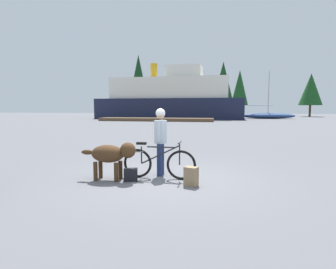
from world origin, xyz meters
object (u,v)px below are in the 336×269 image
backpack (191,176)px  handbag_pannier (131,175)px  dog (112,154)px  sailboat_moored (268,116)px  ferry_boat (171,99)px  person_cyclist (160,135)px  bicycle (158,163)px

backpack → handbag_pannier: bearing=175.0°
dog → handbag_pannier: size_ratio=4.31×
sailboat_moored → ferry_boat: bearing=-169.2°
person_cyclist → handbag_pannier: 1.27m
bicycle → backpack: 1.01m
handbag_pannier → ferry_boat: ferry_boat is taller
sailboat_moored → person_cyclist: bearing=-101.3°
dog → ferry_boat: size_ratio=0.06×
backpack → sailboat_moored: size_ratio=0.05×
sailboat_moored → backpack: bearing=-99.8°
backpack → sailboat_moored: sailboat_moored is taller
dog → backpack: bearing=-3.9°
bicycle → person_cyclist: (-0.04, 0.37, 0.64)m
ferry_boat → sailboat_moored: ferry_boat is taller
dog → sailboat_moored: size_ratio=0.17×
backpack → ferry_boat: bearing=101.8°
dog → backpack: 1.97m
person_cyclist → dog: size_ratio=1.24×
handbag_pannier → sailboat_moored: sailboat_moored is taller
sailboat_moored → dog: bearing=-102.5°
person_cyclist → dog: (-1.03, -0.73, -0.41)m
bicycle → dog: bearing=-161.4°
bicycle → sailboat_moored: bearing=78.9°
bicycle → handbag_pannier: 0.73m
person_cyclist → sailboat_moored: sailboat_moored is taller
bicycle → handbag_pannier: bicycle is taller
ferry_boat → handbag_pannier: bearing=-80.3°
backpack → bicycle: bearing=150.5°
backpack → ferry_boat: size_ratio=0.02×
ferry_boat → bicycle: bearing=-79.3°
bicycle → sailboat_moored: (7.99, 40.57, 0.09)m
dog → ferry_boat: ferry_boat is taller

